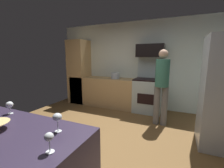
{
  "coord_description": "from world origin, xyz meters",
  "views": [
    {
      "loc": [
        1.2,
        -2.25,
        1.55
      ],
      "look_at": [
        0.07,
        0.3,
        1.05
      ],
      "focal_mm": 24.03,
      "sensor_mm": 36.0,
      "label": 1
    }
  ],
  "objects_px": {
    "oven_range": "(148,94)",
    "stock_pot": "(115,76)",
    "wine_glass_mid": "(57,118)",
    "wine_glass_near": "(49,138)",
    "wine_glass_far": "(10,105)",
    "person_cook": "(162,84)",
    "microwave": "(150,51)"
  },
  "relations": [
    {
      "from": "oven_range",
      "to": "stock_pot",
      "type": "relative_size",
      "value": 5.92
    },
    {
      "from": "wine_glass_far",
      "to": "stock_pot",
      "type": "bearing_deg",
      "value": 90.16
    },
    {
      "from": "microwave",
      "to": "person_cook",
      "type": "bearing_deg",
      "value": -62.72
    },
    {
      "from": "microwave",
      "to": "oven_range",
      "type": "bearing_deg",
      "value": -90.0
    },
    {
      "from": "oven_range",
      "to": "person_cook",
      "type": "bearing_deg",
      "value": -60.13
    },
    {
      "from": "wine_glass_mid",
      "to": "microwave",
      "type": "bearing_deg",
      "value": 86.81
    },
    {
      "from": "wine_glass_far",
      "to": "stock_pot",
      "type": "relative_size",
      "value": 0.57
    },
    {
      "from": "person_cook",
      "to": "wine_glass_far",
      "type": "relative_size",
      "value": 11.6
    },
    {
      "from": "microwave",
      "to": "wine_glass_near",
      "type": "xyz_separation_m",
      "value": [
        -0.03,
        -3.63,
        -0.72
      ]
    },
    {
      "from": "wine_glass_near",
      "to": "wine_glass_far",
      "type": "relative_size",
      "value": 0.99
    },
    {
      "from": "microwave",
      "to": "wine_glass_far",
      "type": "height_order",
      "value": "microwave"
    },
    {
      "from": "wine_glass_far",
      "to": "stock_pot",
      "type": "xyz_separation_m",
      "value": [
        -0.01,
        3.19,
        -0.02
      ]
    },
    {
      "from": "person_cook",
      "to": "wine_glass_far",
      "type": "height_order",
      "value": "person_cook"
    },
    {
      "from": "wine_glass_near",
      "to": "wine_glass_mid",
      "type": "bearing_deg",
      "value": 123.12
    },
    {
      "from": "wine_glass_mid",
      "to": "wine_glass_far",
      "type": "distance_m",
      "value": 0.82
    },
    {
      "from": "wine_glass_mid",
      "to": "stock_pot",
      "type": "height_order",
      "value": "stock_pot"
    },
    {
      "from": "wine_glass_far",
      "to": "wine_glass_mid",
      "type": "bearing_deg",
      "value": -7.25
    },
    {
      "from": "wine_glass_near",
      "to": "stock_pot",
      "type": "bearing_deg",
      "value": 105.58
    },
    {
      "from": "oven_range",
      "to": "wine_glass_mid",
      "type": "height_order",
      "value": "oven_range"
    },
    {
      "from": "wine_glass_mid",
      "to": "wine_glass_far",
      "type": "height_order",
      "value": "wine_glass_mid"
    },
    {
      "from": "person_cook",
      "to": "wine_glass_mid",
      "type": "xyz_separation_m",
      "value": [
        -0.62,
        -2.55,
        0.06
      ]
    },
    {
      "from": "stock_pot",
      "to": "wine_glass_near",
      "type": "bearing_deg",
      "value": -74.42
    },
    {
      "from": "wine_glass_far",
      "to": "microwave",
      "type": "bearing_deg",
      "value": 72.92
    },
    {
      "from": "wine_glass_near",
      "to": "wine_glass_far",
      "type": "distance_m",
      "value": 1.04
    },
    {
      "from": "wine_glass_near",
      "to": "wine_glass_mid",
      "type": "height_order",
      "value": "wine_glass_mid"
    },
    {
      "from": "oven_range",
      "to": "person_cook",
      "type": "distance_m",
      "value": 0.97
    },
    {
      "from": "microwave",
      "to": "wine_glass_far",
      "type": "relative_size",
      "value": 5.0
    },
    {
      "from": "microwave",
      "to": "wine_glass_far",
      "type": "xyz_separation_m",
      "value": [
        -1.01,
        -3.27,
        -0.72
      ]
    },
    {
      "from": "person_cook",
      "to": "wine_glass_far",
      "type": "distance_m",
      "value": 2.83
    },
    {
      "from": "microwave",
      "to": "wine_glass_mid",
      "type": "bearing_deg",
      "value": -93.19
    },
    {
      "from": "microwave",
      "to": "wine_glass_far",
      "type": "bearing_deg",
      "value": -107.08
    },
    {
      "from": "oven_range",
      "to": "stock_pot",
      "type": "height_order",
      "value": "oven_range"
    }
  ]
}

